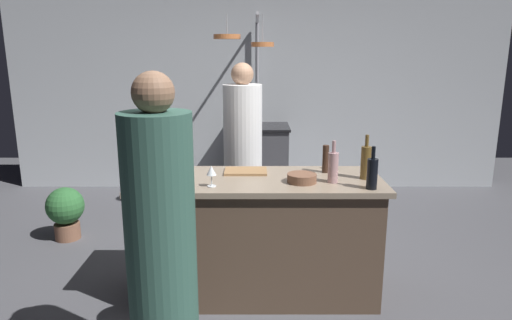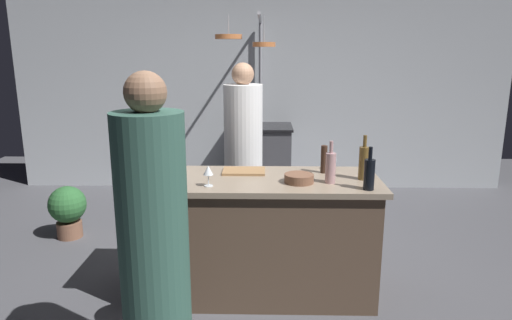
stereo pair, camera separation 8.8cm
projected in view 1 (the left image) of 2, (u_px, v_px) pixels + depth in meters
ground_plane at (256, 290)px, 3.52m from camera, size 9.00×9.00×0.00m
back_wall at (255, 90)px, 5.99m from camera, size 6.40×0.16×2.60m
kitchen_island at (256, 236)px, 3.41m from camera, size 1.80×0.72×0.90m
stove_range at (255, 160)px, 5.79m from camera, size 0.80×0.64×0.89m
chef at (241, 161)px, 4.30m from camera, size 0.36×0.36×1.70m
bar_stool_left at (171, 287)px, 2.82m from camera, size 0.28×0.28×0.68m
guest_left at (160, 252)px, 2.34m from camera, size 0.36×0.36×1.71m
overhead_pot_rack at (249, 65)px, 5.07m from camera, size 0.60×1.40×2.17m
potted_plant at (63, 210)px, 4.42m from camera, size 0.36×0.36×0.52m
cutting_board at (244, 171)px, 3.46m from camera, size 0.32×0.22×0.02m
pepper_mill at (324, 159)px, 3.44m from camera, size 0.05×0.05×0.21m
wine_bottle_amber at (364, 162)px, 3.27m from camera, size 0.07×0.07×0.32m
wine_bottle_rose at (331, 167)px, 3.18m from camera, size 0.07×0.07×0.30m
wine_bottle_dark at (370, 173)px, 3.03m from camera, size 0.07×0.07×0.29m
wine_glass_near_right_guest at (209, 172)px, 3.08m from camera, size 0.07×0.07×0.15m
wine_glass_by_chef at (332, 156)px, 3.53m from camera, size 0.07×0.07×0.15m
mixing_bowl_wooden at (300, 178)px, 3.20m from camera, size 0.21×0.21×0.06m
mixing_bowl_blue at (172, 176)px, 3.25m from camera, size 0.19×0.19×0.06m
mixing_bowl_steel at (168, 167)px, 3.45m from camera, size 0.19×0.19×0.08m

